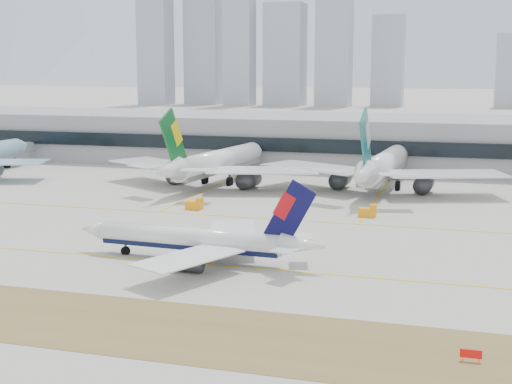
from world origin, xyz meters
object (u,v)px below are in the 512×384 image
(widebody_cathay, at_px, (383,167))
(widebody_eva, at_px, (215,164))
(terminal, at_px, (349,141))
(taxiing_airliner, at_px, (199,240))

(widebody_cathay, bearing_deg, widebody_eva, 100.30)
(widebody_cathay, bearing_deg, terminal, 23.08)
(widebody_cathay, bearing_deg, taxiing_airliner, 169.14)
(taxiing_airliner, bearing_deg, widebody_eva, -69.72)
(widebody_eva, distance_m, widebody_cathay, 42.19)
(taxiing_airliner, relative_size, terminal, 0.15)
(widebody_eva, height_order, terminal, widebody_eva)
(taxiing_airliner, relative_size, widebody_eva, 0.70)
(taxiing_airliner, xyz_separation_m, terminal, (4.92, 118.39, 4.16))
(taxiing_airliner, xyz_separation_m, widebody_cathay, (19.99, 74.33, 2.42))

